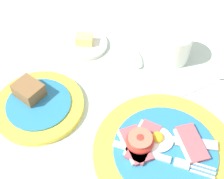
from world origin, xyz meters
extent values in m
plane|color=#B7CCB7|center=(0.00, 0.00, 0.00)|extent=(3.00, 3.00, 0.00)
cylinder|color=yellow|center=(0.11, -0.02, 0.01)|extent=(0.27, 0.27, 0.01)
cylinder|color=teal|center=(0.11, -0.02, 0.01)|extent=(0.19, 0.19, 0.00)
cube|color=#BC5156|center=(0.16, 0.01, 0.02)|extent=(0.07, 0.08, 0.01)
cube|color=beige|center=(0.14, 0.00, 0.02)|extent=(0.05, 0.07, 0.01)
cube|color=#BC5156|center=(0.07, -0.01, 0.02)|extent=(0.05, 0.09, 0.01)
cube|color=beige|center=(0.06, -0.01, 0.02)|extent=(0.03, 0.08, 0.01)
cube|color=#BC5156|center=(0.06, -0.02, 0.02)|extent=(0.08, 0.08, 0.01)
cube|color=beige|center=(0.05, -0.03, 0.02)|extent=(0.05, 0.06, 0.01)
ellipsoid|color=red|center=(0.07, -0.02, 0.03)|extent=(0.05, 0.05, 0.03)
cylinder|color=#DB664C|center=(0.07, -0.02, 0.04)|extent=(0.04, 0.04, 0.00)
ellipsoid|color=white|center=(0.09, 0.00, 0.02)|extent=(0.07, 0.06, 0.01)
ellipsoid|color=yellow|center=(0.09, 0.00, 0.03)|extent=(0.02, 0.02, 0.01)
cube|color=silver|center=(0.07, -0.03, 0.02)|extent=(0.11, 0.02, 0.00)
cube|color=silver|center=(0.15, -0.04, 0.02)|extent=(0.03, 0.02, 0.00)
cube|color=silver|center=(0.18, -0.05, 0.02)|extent=(0.04, 0.00, 0.00)
cube|color=silver|center=(0.18, -0.04, 0.02)|extent=(0.04, 0.00, 0.00)
cube|color=silver|center=(0.18, -0.03, 0.02)|extent=(0.04, 0.00, 0.00)
cube|color=silver|center=(0.07, 0.00, 0.02)|extent=(0.11, 0.03, 0.00)
cube|color=#9EA0A5|center=(0.17, 0.01, 0.02)|extent=(0.08, 0.03, 0.00)
cylinder|color=yellow|center=(-0.15, 0.01, 0.01)|extent=(0.18, 0.18, 0.01)
cylinder|color=teal|center=(-0.15, 0.01, 0.01)|extent=(0.13, 0.13, 0.00)
cube|color=brown|center=(-0.18, 0.03, 0.03)|extent=(0.07, 0.06, 0.03)
cylinder|color=white|center=(0.08, 0.24, 0.04)|extent=(0.08, 0.08, 0.07)
cylinder|color=white|center=(0.08, 0.24, 0.07)|extent=(0.07, 0.07, 0.01)
cylinder|color=silver|center=(-0.13, 0.22, 0.01)|extent=(0.11, 0.11, 0.01)
cube|color=#F4E06B|center=(-0.13, 0.22, 0.02)|extent=(0.05, 0.04, 0.02)
cube|color=silver|center=(0.06, 0.12, 0.00)|extent=(0.07, 0.10, 0.01)
ellipsoid|color=silver|center=(0.00, 0.21, 0.01)|extent=(0.06, 0.07, 0.01)
cube|color=silver|center=(0.14, 0.15, 0.00)|extent=(0.09, 0.08, 0.01)
camera|label=1|loc=(0.10, -0.31, 0.52)|focal=50.00mm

